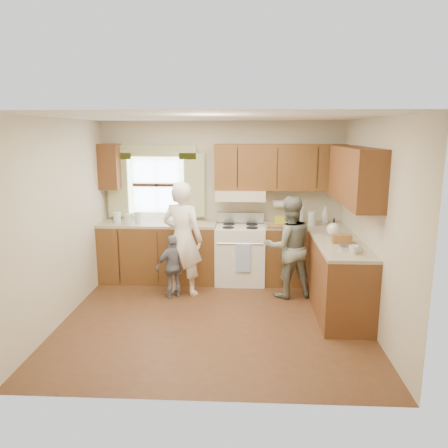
# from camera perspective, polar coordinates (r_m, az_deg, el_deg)

# --- Properties ---
(room) EXTENTS (3.80, 3.80, 3.80)m
(room) POSITION_cam_1_polar(r_m,az_deg,el_deg) (5.31, -1.30, 0.17)
(room) COLOR #4F2C18
(room) RESTS_ON ground
(kitchen_fixtures) EXTENTS (3.80, 2.25, 2.15)m
(kitchen_fixtures) POSITION_cam_1_polar(r_m,az_deg,el_deg) (6.44, 4.87, -1.52)
(kitchen_fixtures) COLOR #3F200D
(kitchen_fixtures) RESTS_ON ground
(stove) EXTENTS (0.76, 0.67, 1.07)m
(stove) POSITION_cam_1_polar(r_m,az_deg,el_deg) (6.88, 2.11, -3.81)
(stove) COLOR silver
(stove) RESTS_ON ground
(woman_left) EXTENTS (0.70, 0.57, 1.66)m
(woman_left) POSITION_cam_1_polar(r_m,az_deg,el_deg) (6.28, -5.42, -1.95)
(woman_left) COLOR white
(woman_left) RESTS_ON ground
(woman_right) EXTENTS (0.81, 0.69, 1.46)m
(woman_right) POSITION_cam_1_polar(r_m,az_deg,el_deg) (6.27, 8.46, -2.99)
(woman_right) COLOR #233828
(woman_right) RESTS_ON ground
(child) EXTENTS (0.57, 0.47, 0.91)m
(child) POSITION_cam_1_polar(r_m,az_deg,el_deg) (6.28, -6.64, -5.53)
(child) COLOR slate
(child) RESTS_ON ground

